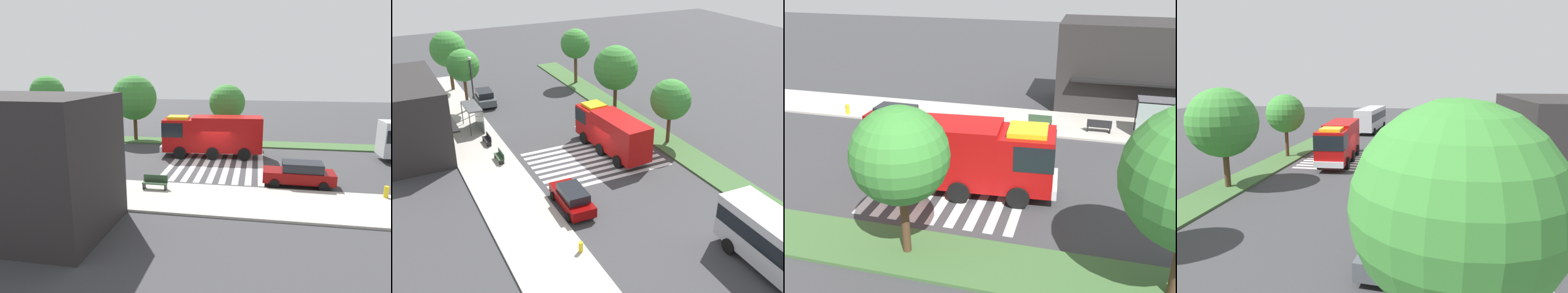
# 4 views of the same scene
# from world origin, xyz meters

# --- Properties ---
(ground_plane) EXTENTS (120.00, 120.00, 0.00)m
(ground_plane) POSITION_xyz_m (0.00, 0.00, 0.00)
(ground_plane) COLOR #38383A
(sidewalk) EXTENTS (60.00, 4.95, 0.14)m
(sidewalk) POSITION_xyz_m (0.00, 8.64, 0.07)
(sidewalk) COLOR #ADA89E
(sidewalk) RESTS_ON ground_plane
(median_strip) EXTENTS (60.00, 3.00, 0.14)m
(median_strip) POSITION_xyz_m (0.00, -7.67, 0.07)
(median_strip) COLOR #3D6033
(median_strip) RESTS_ON ground_plane
(crosswalk) EXTENTS (7.65, 11.10, 0.01)m
(crosswalk) POSITION_xyz_m (-0.25, 0.00, 0.01)
(crosswalk) COLOR silver
(crosswalk) RESTS_ON ground_plane
(fire_truck) EXTENTS (9.08, 3.29, 3.64)m
(fire_truck) POSITION_xyz_m (0.73, -2.05, 2.06)
(fire_truck) COLOR #A50C0C
(fire_truck) RESTS_ON ground_plane
(parked_car_west) EXTENTS (4.73, 2.17, 1.66)m
(parked_car_west) POSITION_xyz_m (-6.33, 4.97, 0.86)
(parked_car_west) COLOR #720505
(parked_car_west) RESTS_ON ground_plane
(parked_car_mid) EXTENTS (4.51, 2.30, 1.73)m
(parked_car_mid) POSITION_xyz_m (17.56, 4.97, 0.89)
(parked_car_mid) COLOR #474C51
(parked_car_mid) RESTS_ON ground_plane
(bus_stop_shelter) EXTENTS (3.50, 1.40, 2.46)m
(bus_stop_shelter) POSITION_xyz_m (10.89, 7.57, 1.89)
(bus_stop_shelter) COLOR #4C4C51
(bus_stop_shelter) RESTS_ON sidewalk
(bench_near_shelter) EXTENTS (1.60, 0.50, 0.90)m
(bench_near_shelter) POSITION_xyz_m (6.89, 7.58, 0.59)
(bench_near_shelter) COLOR black
(bench_near_shelter) RESTS_ON sidewalk
(bench_west_of_shelter) EXTENTS (1.60, 0.50, 0.90)m
(bench_west_of_shelter) POSITION_xyz_m (2.96, 7.58, 0.59)
(bench_west_of_shelter) COLOR #2D472D
(bench_west_of_shelter) RESTS_ON sidewalk
(street_lamp) EXTENTS (0.36, 0.36, 6.31)m
(street_lamp) POSITION_xyz_m (14.67, 6.77, 3.86)
(street_lamp) COLOR #2D2D30
(street_lamp) RESTS_ON sidewalk
(storefront_building) EXTENTS (11.20, 6.40, 6.59)m
(storefront_building) POSITION_xyz_m (9.11, 13.91, 3.29)
(storefront_building) COLOR #282626
(storefront_building) RESTS_ON ground_plane
(sidewalk_tree_west) EXTENTS (3.44, 3.44, 6.77)m
(sidewalk_tree_west) POSITION_xyz_m (16.34, 7.17, 5.15)
(sidewalk_tree_west) COLOR #513823
(sidewalk_tree_west) RESTS_ON sidewalk
(sidewalk_tree_center) EXTENTS (4.30, 4.30, 7.18)m
(sidewalk_tree_center) POSITION_xyz_m (24.20, 7.17, 5.14)
(sidewalk_tree_center) COLOR #47301E
(sidewalk_tree_center) RESTS_ON sidewalk
(median_tree_far_west) EXTENTS (3.72, 3.72, 6.08)m
(median_tree_far_west) POSITION_xyz_m (-0.34, -7.67, 4.34)
(median_tree_far_west) COLOR #47301E
(median_tree_far_west) RESTS_ON median_strip
(median_tree_west) EXTENTS (4.80, 4.80, 6.97)m
(median_tree_west) POSITION_xyz_m (9.68, -7.67, 4.70)
(median_tree_west) COLOR #47301E
(median_tree_west) RESTS_ON median_strip
(median_tree_center) EXTENTS (3.70, 3.70, 6.88)m
(median_tree_center) POSITION_xyz_m (19.92, -7.67, 5.14)
(median_tree_center) COLOR #513823
(median_tree_center) RESTS_ON median_strip
(fire_hydrant) EXTENTS (0.28, 0.28, 0.70)m
(fire_hydrant) POSITION_xyz_m (-11.25, 6.67, 0.49)
(fire_hydrant) COLOR gold
(fire_hydrant) RESTS_ON sidewalk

